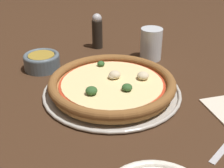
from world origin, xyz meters
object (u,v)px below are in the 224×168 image
object	(u,v)px
pizza	(112,84)
bowl_near	(42,61)
drinking_cup	(151,44)
pizza_tray	(112,92)
pepper_shaker	(97,31)

from	to	relation	value
pizza	bowl_near	world-z (taller)	pizza
pizza	drinking_cup	xyz separation A→B (m)	(0.19, -0.15, 0.02)
pizza_tray	bowl_near	bearing A→B (deg)	45.79
pepper_shaker	drinking_cup	bearing A→B (deg)	-127.89
drinking_cup	pepper_shaker	size ratio (longest dim) A/B	0.83
pizza	drinking_cup	distance (m)	0.24
pizza	pepper_shaker	size ratio (longest dim) A/B	2.72
pizza_tray	pizza	size ratio (longest dim) A/B	1.09
bowl_near	drinking_cup	size ratio (longest dim) A/B	1.06
pizza_tray	pepper_shaker	world-z (taller)	pepper_shaker
bowl_near	pizza	bearing A→B (deg)	-134.16
bowl_near	drinking_cup	bearing A→B (deg)	-86.24
pizza_tray	drinking_cup	world-z (taller)	drinking_cup
pizza	bowl_near	size ratio (longest dim) A/B	3.07
drinking_cup	pepper_shaker	bearing A→B (deg)	52.11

